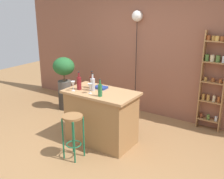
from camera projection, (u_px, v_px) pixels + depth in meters
ground at (91, 149)px, 4.45m from camera, size 12.00×12.00×0.00m
back_wall at (147, 47)px, 5.57m from camera, size 6.40×0.10×2.80m
kitchen_counter at (101, 117)px, 4.55m from camera, size 1.18×0.68×0.90m
bar_stool at (73, 127)px, 4.06m from camera, size 0.31×0.31×0.70m
spice_shelf at (213, 78)px, 4.86m from camera, size 0.42×0.14×1.83m
plant_stool at (66, 100)px, 6.08m from camera, size 0.30×0.30×0.39m
potted_plant at (64, 71)px, 5.87m from camera, size 0.49×0.44×0.78m
bottle_spirits_clear at (93, 84)px, 4.42m from camera, size 0.08×0.08×0.30m
bottle_sauce_amber at (92, 82)px, 4.56m from camera, size 0.08×0.08×0.29m
bottle_wine_red at (79, 83)px, 4.49m from camera, size 0.08×0.08×0.30m
bottle_olive_oil at (100, 90)px, 4.16m from camera, size 0.07×0.07×0.27m
wine_glass_left at (90, 86)px, 4.29m from camera, size 0.07×0.07×0.16m
wine_glass_center at (73, 84)px, 4.41m from camera, size 0.07×0.07×0.16m
cookbook at (101, 87)px, 4.56m from camera, size 0.21×0.15×0.03m
pendant_globe_light at (137, 17)px, 5.40m from camera, size 0.22×0.22×2.13m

